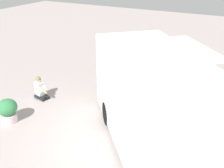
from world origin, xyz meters
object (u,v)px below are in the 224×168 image
person_customer (40,90)px  food_truck (156,108)px  planter_flowering_near (8,110)px  planter_flowering_far (111,68)px

person_customer → food_truck: bearing=170.9°
planter_flowering_near → person_customer: bearing=-83.2°
planter_flowering_near → planter_flowering_far: (-1.08, -4.89, -0.12)m
planter_flowering_far → food_truck: bearing=130.7°
person_customer → planter_flowering_near: size_ratio=1.08×
person_customer → planter_flowering_far: (-1.29, -3.20, -0.02)m
food_truck → person_customer: 4.84m
food_truck → planter_flowering_far: food_truck is taller
food_truck → person_customer: size_ratio=6.53×
food_truck → planter_flowering_far: (3.40, -3.95, -0.94)m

